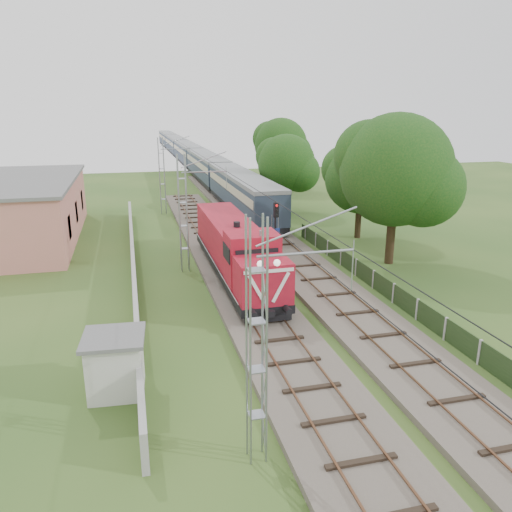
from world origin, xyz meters
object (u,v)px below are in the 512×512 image
object	(u,v)px
relay_hut	(116,364)
locomotive	(236,248)
coach_rake	(188,152)
signal_post	(276,223)

from	to	relation	value
relay_hut	locomotive	bearing A→B (deg)	58.44
coach_rake	relay_hut	bearing A→B (deg)	-98.80
coach_rake	relay_hut	world-z (taller)	coach_rake
signal_post	relay_hut	distance (m)	17.76
locomotive	coach_rake	bearing A→B (deg)	85.80
locomotive	signal_post	xyz separation A→B (m)	(3.29, 1.99, 1.08)
locomotive	signal_post	distance (m)	4.00
signal_post	relay_hut	world-z (taller)	signal_post
locomotive	relay_hut	size ratio (longest dim) A/B	6.41
signal_post	relay_hut	bearing A→B (deg)	-127.30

